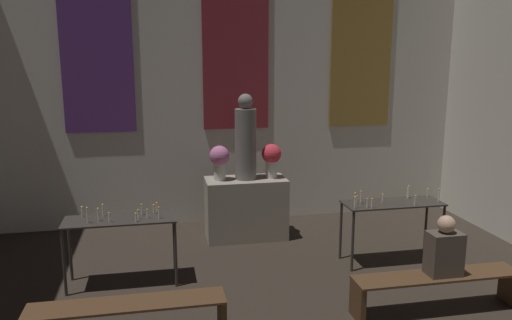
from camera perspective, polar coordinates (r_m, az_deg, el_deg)
name	(u,v)px	position (r m, az deg, el deg)	size (l,w,h in m)	color
wall_back	(235,72)	(8.34, -2.40, 9.98)	(7.96, 0.16, 4.97)	silver
altar	(246,208)	(7.72, -1.16, -5.53)	(1.23, 0.61, 0.94)	gray
statue	(246,140)	(7.48, -1.20, 2.26)	(0.32, 0.32, 1.29)	slate
flower_vase_left	(219,159)	(7.47, -4.20, 0.08)	(0.30, 0.30, 0.52)	beige
flower_vase_right	(271,157)	(7.61, 1.77, 0.31)	(0.30, 0.30, 0.52)	beige
candle_rack_left	(121,227)	(6.31, -15.19, -7.38)	(1.34, 0.49, 1.03)	#332D28
candle_rack_right	(392,210)	(6.99, 15.30, -5.52)	(1.34, 0.49, 1.02)	#332D28
pew_back_left	(128,314)	(5.19, -14.45, -16.64)	(1.89, 0.36, 0.42)	#4C331E
pew_back_right	(437,284)	(5.95, 19.97, -13.21)	(1.89, 0.36, 0.42)	#4C331E
person_seated	(444,249)	(5.83, 20.73, -9.54)	(0.36, 0.24, 0.67)	#4C4238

